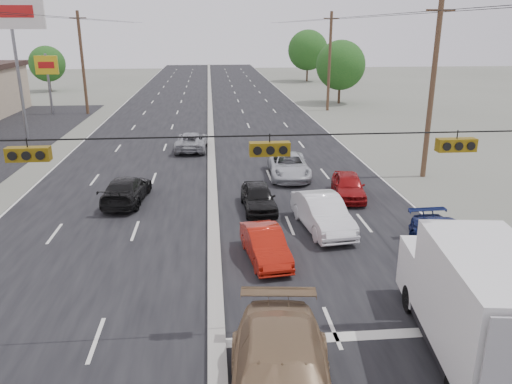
# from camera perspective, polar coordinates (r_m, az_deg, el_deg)

# --- Properties ---
(ground) EXTENTS (200.00, 200.00, 0.00)m
(ground) POSITION_cam_1_polar(r_m,az_deg,el_deg) (15.02, -4.54, -15.87)
(ground) COLOR #606356
(ground) RESTS_ON ground
(road_surface) EXTENTS (20.00, 160.00, 0.02)m
(road_surface) POSITION_cam_1_polar(r_m,az_deg,el_deg) (43.27, -5.20, 6.99)
(road_surface) COLOR black
(road_surface) RESTS_ON ground
(center_median) EXTENTS (0.50, 160.00, 0.20)m
(center_median) POSITION_cam_1_polar(r_m,az_deg,el_deg) (43.25, -5.21, 7.12)
(center_median) COLOR gray
(center_median) RESTS_ON ground
(utility_pole_left_c) EXTENTS (1.60, 0.30, 10.00)m
(utility_pole_left_c) POSITION_cam_1_polar(r_m,az_deg,el_deg) (54.01, -19.21, 13.79)
(utility_pole_left_c) COLOR #422D1E
(utility_pole_left_c) RESTS_ON ground
(utility_pole_right_b) EXTENTS (1.60, 0.30, 10.00)m
(utility_pole_right_b) POSITION_cam_1_polar(r_m,az_deg,el_deg) (30.33, 19.48, 11.00)
(utility_pole_right_b) COLOR #422D1E
(utility_pole_right_b) RESTS_ON ground
(utility_pole_right_c) EXTENTS (1.60, 0.30, 10.00)m
(utility_pole_right_c) POSITION_cam_1_polar(r_m,az_deg,el_deg) (54.01, 8.40, 14.58)
(utility_pole_right_c) COLOR #422D1E
(utility_pole_right_c) RESTS_ON ground
(traffic_signals) EXTENTS (25.00, 0.30, 0.54)m
(traffic_signals) POSITION_cam_1_polar(r_m,az_deg,el_deg) (12.86, 1.12, 5.13)
(traffic_signals) COLOR black
(traffic_signals) RESTS_ON ground
(pole_sign_billboard) EXTENTS (5.00, 0.25, 11.00)m
(pole_sign_billboard) POSITION_cam_1_polar(r_m,az_deg,el_deg) (42.96, -26.23, 17.11)
(pole_sign_billboard) COLOR slate
(pole_sign_billboard) RESTS_ON ground
(pole_sign_far) EXTENTS (2.20, 0.25, 6.00)m
(pole_sign_far) POSITION_cam_1_polar(r_m,az_deg,el_deg) (54.97, -22.76, 12.73)
(pole_sign_far) COLOR slate
(pole_sign_far) RESTS_ON ground
(tree_left_far) EXTENTS (4.80, 4.80, 6.12)m
(tree_left_far) POSITION_cam_1_polar(r_m,az_deg,el_deg) (75.85, -22.76, 13.36)
(tree_left_far) COLOR #382619
(tree_left_far) RESTS_ON ground
(tree_right_mid) EXTENTS (5.60, 5.60, 7.14)m
(tree_right_mid) POSITION_cam_1_polar(r_m,az_deg,el_deg) (59.51, 9.64, 14.10)
(tree_right_mid) COLOR #382619
(tree_right_mid) RESTS_ON ground
(tree_right_far) EXTENTS (6.40, 6.40, 8.16)m
(tree_right_far) POSITION_cam_1_polar(r_m,az_deg,el_deg) (84.05, 5.94, 15.83)
(tree_right_far) COLOR #382619
(tree_right_far) RESTS_ON ground
(box_truck) EXTENTS (3.10, 6.75, 3.31)m
(box_truck) POSITION_cam_1_polar(r_m,az_deg,el_deg) (14.34, 23.77, -11.39)
(box_truck) COLOR black
(box_truck) RESTS_ON ground
(red_sedan) EXTENTS (1.75, 3.84, 1.22)m
(red_sedan) POSITION_cam_1_polar(r_m,az_deg,el_deg) (18.92, 1.06, -6.10)
(red_sedan) COLOR #A2150A
(red_sedan) RESTS_ON ground
(queue_car_a) EXTENTS (1.65, 3.81, 1.28)m
(queue_car_a) POSITION_cam_1_polar(r_m,az_deg,el_deg) (23.99, 0.27, -0.64)
(queue_car_a) COLOR black
(queue_car_a) RESTS_ON ground
(queue_car_b) EXTENTS (2.14, 4.73, 1.50)m
(queue_car_b) POSITION_cam_1_polar(r_m,az_deg,el_deg) (21.83, 7.61, -2.45)
(queue_car_b) COLOR white
(queue_car_b) RESTS_ON ground
(queue_car_c) EXTENTS (2.45, 4.96, 1.35)m
(queue_car_c) POSITION_cam_1_polar(r_m,az_deg,el_deg) (29.42, 3.74, 2.98)
(queue_car_c) COLOR #B2B6BB
(queue_car_c) RESTS_ON ground
(queue_car_d) EXTENTS (2.01, 4.63, 1.33)m
(queue_car_d) POSITION_cam_1_polar(r_m,az_deg,el_deg) (20.33, 21.40, -5.49)
(queue_car_d) COLOR #0F1B4F
(queue_car_d) RESTS_ON ground
(queue_car_e) EXTENTS (2.03, 3.97, 1.29)m
(queue_car_e) POSITION_cam_1_polar(r_m,az_deg,el_deg) (26.16, 10.51, 0.68)
(queue_car_e) COLOR maroon
(queue_car_e) RESTS_ON ground
(oncoming_near) EXTENTS (2.26, 4.67, 1.31)m
(oncoming_near) POSITION_cam_1_polar(r_m,az_deg,el_deg) (25.90, -14.59, 0.23)
(oncoming_near) COLOR black
(oncoming_near) RESTS_ON ground
(oncoming_far) EXTENTS (2.35, 4.73, 1.29)m
(oncoming_far) POSITION_cam_1_polar(r_m,az_deg,el_deg) (36.31, -7.39, 5.76)
(oncoming_far) COLOR #929499
(oncoming_far) RESTS_ON ground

